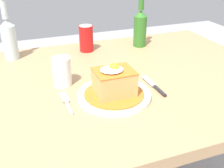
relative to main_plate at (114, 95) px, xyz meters
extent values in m
cube|color=#A87F56|center=(-0.02, 0.14, -0.03)|extent=(1.45, 0.92, 0.04)
cylinder|color=#A87F56|center=(0.63, 0.52, -0.40)|extent=(0.07, 0.07, 0.70)
cylinder|color=white|center=(0.00, 0.00, 0.00)|extent=(0.25, 0.25, 0.01)
torus|color=white|center=(0.00, 0.00, 0.00)|extent=(0.25, 0.25, 0.01)
cylinder|color=#C66B23|center=(0.00, 0.00, 0.00)|extent=(0.20, 0.20, 0.01)
cube|color=tan|center=(0.00, 0.00, 0.05)|extent=(0.13, 0.10, 0.08)
cube|color=#C66B23|center=(0.00, 0.00, 0.09)|extent=(0.13, 0.11, 0.00)
ellipsoid|color=white|center=(-0.01, 0.00, 0.10)|extent=(0.08, 0.07, 0.01)
sphere|color=yellow|center=(0.00, 0.00, 0.10)|extent=(0.03, 0.03, 0.03)
cylinder|color=silver|center=(-0.16, -0.02, 0.00)|extent=(0.01, 0.08, 0.01)
cube|color=silver|center=(-0.16, 0.04, 0.00)|extent=(0.02, 0.05, 0.00)
cylinder|color=silver|center=(-0.15, 0.07, 0.00)|extent=(0.00, 0.03, 0.00)
cylinder|color=silver|center=(-0.16, 0.07, 0.00)|extent=(0.00, 0.03, 0.00)
cylinder|color=silver|center=(-0.17, 0.07, 0.00)|extent=(0.00, 0.03, 0.00)
cylinder|color=#262628|center=(0.16, -0.02, 0.00)|extent=(0.01, 0.08, 0.01)
cube|color=silver|center=(0.16, 0.06, 0.00)|extent=(0.02, 0.09, 0.00)
cylinder|color=red|center=(0.04, 0.47, 0.05)|extent=(0.07, 0.07, 0.12)
cylinder|color=silver|center=(0.04, 0.47, 0.11)|extent=(0.06, 0.06, 0.00)
cylinder|color=#ADC6CC|center=(-0.30, 0.49, 0.07)|extent=(0.06, 0.06, 0.15)
cone|color=#ADC6CC|center=(-0.30, 0.49, 0.15)|extent=(0.06, 0.06, 0.03)
cylinder|color=#ADC6CC|center=(-0.30, 0.49, 0.21)|extent=(0.03, 0.03, 0.08)
cylinder|color=#2D6B23|center=(0.31, 0.44, 0.07)|extent=(0.06, 0.06, 0.15)
cone|color=#2D6B23|center=(0.31, 0.44, 0.15)|extent=(0.06, 0.06, 0.03)
cylinder|color=#2D6B23|center=(0.31, 0.44, 0.21)|extent=(0.03, 0.03, 0.08)
cylinder|color=silver|center=(-0.14, 0.15, 0.02)|extent=(0.06, 0.06, 0.06)
cylinder|color=silver|center=(-0.14, 0.15, 0.04)|extent=(0.07, 0.07, 0.10)
camera|label=1|loc=(-0.29, -0.75, 0.45)|focal=43.82mm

